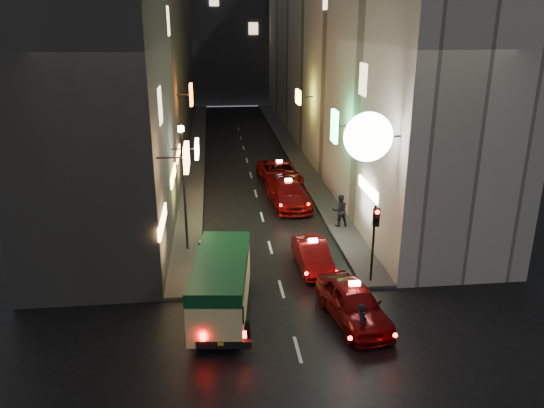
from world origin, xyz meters
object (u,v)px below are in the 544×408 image
object	(u,v)px
pedestrian_crossing	(362,321)
lamp_post	(184,181)
minibus	(221,280)
traffic_light	(375,228)
taxi_near	(354,300)

from	to	relation	value
pedestrian_crossing	lamp_post	distance (m)	11.36
minibus	lamp_post	size ratio (longest dim) A/B	0.94
minibus	traffic_light	distance (m)	6.94
taxi_near	traffic_light	xyz separation A→B (m)	(1.57, 2.80, 1.80)
pedestrian_crossing	lamp_post	xyz separation A→B (m)	(-6.53, 8.86, 2.82)
taxi_near	traffic_light	distance (m)	3.68
minibus	traffic_light	size ratio (longest dim) A/B	1.67
taxi_near	minibus	bearing A→B (deg)	168.88
lamp_post	taxi_near	bearing A→B (deg)	-47.86
pedestrian_crossing	traffic_light	bearing A→B (deg)	-0.59
traffic_light	lamp_post	size ratio (longest dim) A/B	0.56
minibus	lamp_post	xyz separation A→B (m)	(-1.60, 6.34, 2.19)
pedestrian_crossing	traffic_light	size ratio (longest dim) A/B	0.52
pedestrian_crossing	minibus	bearing A→B (deg)	83.40
traffic_light	taxi_near	bearing A→B (deg)	-119.34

